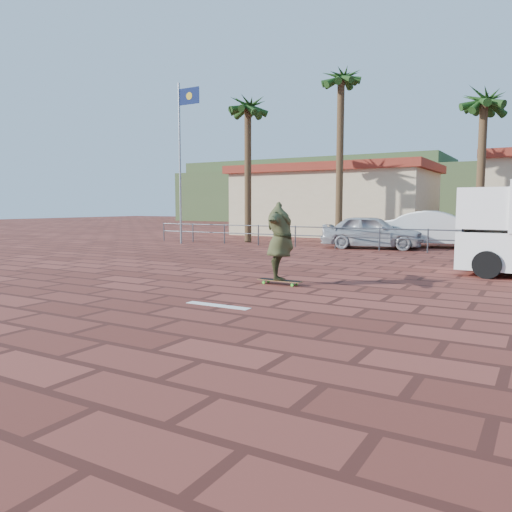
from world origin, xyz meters
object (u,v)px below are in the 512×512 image
(longboard, at_px, (280,281))
(car_white, at_px, (440,229))
(skateboarder, at_px, (280,241))
(car_silver, at_px, (372,232))

(longboard, height_order, car_white, car_white)
(skateboarder, height_order, car_white, skateboarder)
(skateboarder, relative_size, car_white, 0.46)
(longboard, height_order, car_silver, car_silver)
(skateboarder, relative_size, car_silver, 0.53)
(longboard, distance_m, skateboarder, 0.98)
(skateboarder, bearing_deg, car_silver, -16.91)
(car_silver, bearing_deg, skateboarder, 176.48)
(longboard, bearing_deg, car_white, 85.33)
(car_white, bearing_deg, longboard, 165.82)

